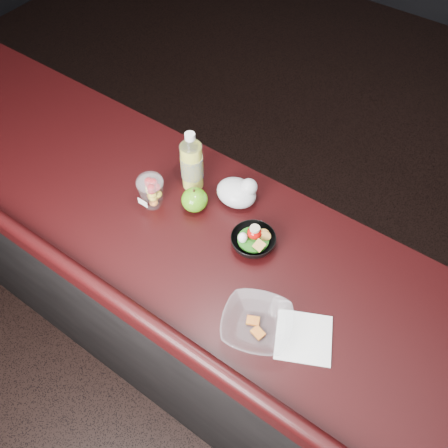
{
  "coord_description": "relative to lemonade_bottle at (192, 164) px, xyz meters",
  "views": [
    {
      "loc": [
        0.61,
        -0.48,
        2.35
      ],
      "look_at": [
        0.03,
        0.33,
        1.1
      ],
      "focal_mm": 40.0,
      "sensor_mm": 36.0,
      "label": 1
    }
  ],
  "objects": [
    {
      "name": "green_apple",
      "position": [
        0.07,
        -0.08,
        -0.06
      ],
      "size": [
        0.09,
        0.09,
        0.09
      ],
      "color": "#457F0E",
      "rests_on": "counter"
    },
    {
      "name": "lemonade_bottle",
      "position": [
        0.0,
        0.0,
        0.0
      ],
      "size": [
        0.08,
        0.08,
        0.24
      ],
      "color": "yellow",
      "rests_on": "counter"
    },
    {
      "name": "paper_napkin",
      "position": [
        0.63,
        -0.29,
        -0.1
      ],
      "size": [
        0.21,
        0.21,
        0.0
      ],
      "primitive_type": "cube",
      "rotation": [
        0.0,
        0.0,
        0.45
      ],
      "color": "white",
      "rests_on": "counter"
    },
    {
      "name": "plastic_bag",
      "position": [
        0.18,
        0.03,
        -0.05
      ],
      "size": [
        0.15,
        0.12,
        0.11
      ],
      "color": "silver",
      "rests_on": "counter"
    },
    {
      "name": "fruit_cup",
      "position": [
        -0.06,
        -0.15,
        -0.03
      ],
      "size": [
        0.09,
        0.09,
        0.13
      ],
      "color": "white",
      "rests_on": "counter"
    },
    {
      "name": "ground",
      "position": [
        0.21,
        -0.47,
        -1.12
      ],
      "size": [
        8.0,
        8.0,
        0.0
      ],
      "primitive_type": "plane",
      "color": "black",
      "rests_on": "ground"
    },
    {
      "name": "snack_bowl",
      "position": [
        0.33,
        -0.1,
        -0.07
      ],
      "size": [
        0.18,
        0.18,
        0.08
      ],
      "rotation": [
        0.0,
        0.0,
        0.25
      ],
      "color": "black",
      "rests_on": "counter"
    },
    {
      "name": "takeout_bowl",
      "position": [
        0.5,
        -0.35,
        -0.08
      ],
      "size": [
        0.26,
        0.26,
        0.05
      ],
      "rotation": [
        0.0,
        0.0,
        0.36
      ],
      "color": "silver",
      "rests_on": "counter"
    },
    {
      "name": "counter",
      "position": [
        0.21,
        -0.17,
        -0.61
      ],
      "size": [
        4.06,
        0.71,
        1.02
      ],
      "color": "black",
      "rests_on": "ground"
    },
    {
      "name": "room_shell",
      "position": [
        0.21,
        -0.47,
        0.71
      ],
      "size": [
        8.0,
        8.0,
        8.0
      ],
      "color": "black",
      "rests_on": "ground"
    }
  ]
}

